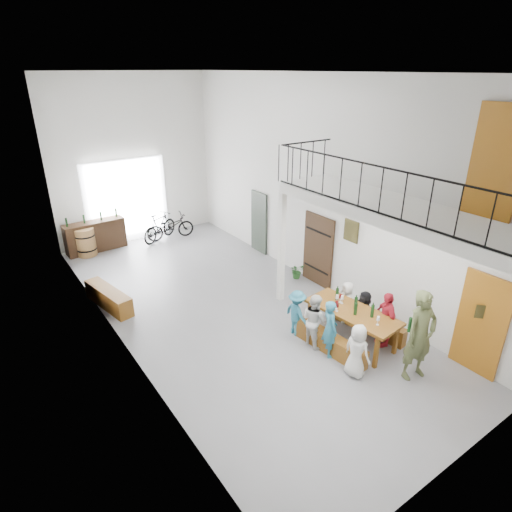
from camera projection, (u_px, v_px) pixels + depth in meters
floor at (229, 306)px, 10.91m from camera, size 12.00×12.00×0.00m
room_walls at (225, 167)px, 9.47m from camera, size 12.00×12.00×12.00m
gateway_portal at (127, 201)px, 14.59m from camera, size 2.80×0.08×2.80m
right_wall_decor at (364, 243)px, 10.22m from camera, size 0.07×8.28×5.07m
balcony at (394, 213)px, 8.40m from camera, size 1.52×5.62×4.00m
tasting_table at (352, 314)px, 9.23m from camera, size 1.08×2.16×0.79m
bench_inner at (330, 343)px, 9.10m from camera, size 0.45×1.81×0.41m
bench_wall at (368, 324)px, 9.79m from camera, size 0.54×1.80×0.41m
tableware at (350, 304)px, 9.19m from camera, size 0.51×1.29×0.35m
side_bench at (109, 298)px, 10.80m from camera, size 0.71×1.80×0.49m
oak_barrel at (86, 242)px, 13.69m from camera, size 0.62×0.62×0.92m
serving_counter at (95, 236)px, 14.06m from camera, size 1.93×0.63×1.00m
counter_bottles at (92, 217)px, 13.81m from camera, size 1.66×0.18×0.28m
guest_left_a at (357, 351)px, 8.27m from camera, size 0.42×0.59×1.13m
guest_left_b at (330, 328)px, 8.84m from camera, size 0.45×0.55×1.28m
guest_left_c at (314, 320)px, 9.19m from camera, size 0.48×0.61×1.22m
guest_left_d at (297, 313)px, 9.57m from camera, size 0.41×0.71×1.09m
guest_right_a at (386, 319)px, 9.18m from camera, size 0.57×0.80×1.27m
guest_right_b at (363, 311)px, 9.72m from camera, size 0.64×0.98×1.01m
guest_right_c at (346, 302)px, 10.08m from camera, size 0.48×0.58×1.03m
host_standing at (420, 336)px, 8.09m from camera, size 0.75×0.56×1.87m
potted_plant at (297, 271)px, 12.29m from camera, size 0.42×0.38×0.44m
bicycle_near at (170, 227)px, 15.04m from camera, size 1.75×0.77×0.89m
bicycle_far at (160, 227)px, 14.90m from camera, size 1.67×1.16×0.99m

